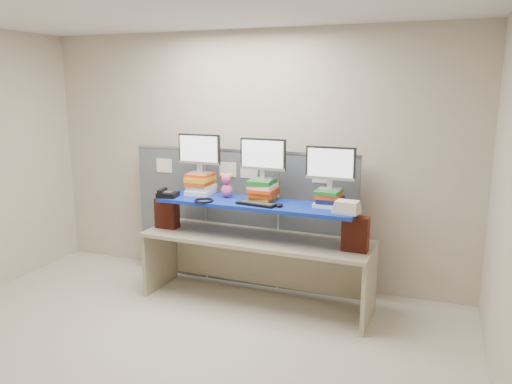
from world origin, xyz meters
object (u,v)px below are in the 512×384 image
at_px(desk, 256,250).
at_px(monitor_left, 199,151).
at_px(monitor_right, 330,165).
at_px(monitor_center, 263,156).
at_px(blue_board, 256,204).
at_px(desk_phone, 167,194).
at_px(keyboard, 257,204).

xyz_separation_m(desk, monitor_left, (-0.69, 0.14, 0.96)).
bearing_deg(monitor_right, monitor_center, 180.00).
distance_m(blue_board, monitor_right, 0.83).
height_order(monitor_left, desk_phone, monitor_left).
bearing_deg(monitor_center, monitor_left, -180.00).
distance_m(monitor_left, desk_phone, 0.56).
bearing_deg(monitor_left, desk, -9.72).
relative_size(keyboard, desk_phone, 1.84).
xyz_separation_m(monitor_center, monitor_right, (0.69, -0.02, -0.05)).
height_order(monitor_center, desk_phone, monitor_center).
xyz_separation_m(desk, blue_board, (0.00, -0.00, 0.49)).
xyz_separation_m(blue_board, keyboard, (0.05, -0.12, 0.03)).
height_order(monitor_left, monitor_right, monitor_left).
relative_size(monitor_center, desk_phone, 2.11).
bearing_deg(blue_board, monitor_center, 77.75).
relative_size(monitor_left, keyboard, 1.15).
xyz_separation_m(blue_board, monitor_left, (-0.69, 0.14, 0.48)).
xyz_separation_m(monitor_left, desk_phone, (-0.25, -0.26, -0.43)).
bearing_deg(blue_board, desk, 105.94).
distance_m(desk, desk_phone, 1.09).
relative_size(desk, monitor_center, 4.95).
bearing_deg(blue_board, monitor_right, 9.44).
height_order(monitor_center, monitor_right, monitor_center).
relative_size(blue_board, desk_phone, 8.95).
relative_size(desk, desk_phone, 10.46).
bearing_deg(monitor_right, desk, -170.56).
relative_size(monitor_left, monitor_right, 1.00).
bearing_deg(desk_phone, monitor_left, 36.05).
bearing_deg(keyboard, desk, 122.11).
xyz_separation_m(blue_board, monitor_right, (0.72, 0.09, 0.41)).
xyz_separation_m(keyboard, desk_phone, (-0.99, 0.01, 0.02)).
height_order(desk, monitor_center, monitor_center).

